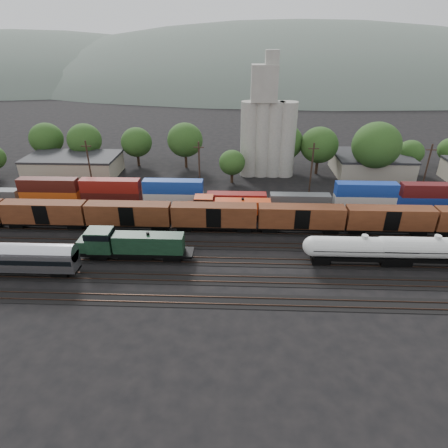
{
  "coord_description": "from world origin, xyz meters",
  "views": [
    {
      "loc": [
        -3.62,
        -54.98,
        31.96
      ],
      "look_at": [
        -5.88,
        2.0,
        3.0
      ],
      "focal_mm": 30.0,
      "sensor_mm": 36.0,
      "label": 1
    }
  ],
  "objects_px": {
    "green_locomotive": "(129,244)",
    "tank_car_a": "(363,248)",
    "orange_locomotive": "(227,207)",
    "grain_silo": "(267,131)",
    "passenger_coach": "(1,257)"
  },
  "relations": [
    {
      "from": "tank_car_a",
      "to": "orange_locomotive",
      "type": "height_order",
      "value": "tank_car_a"
    },
    {
      "from": "green_locomotive",
      "to": "grain_silo",
      "type": "relative_size",
      "value": 0.63
    },
    {
      "from": "green_locomotive",
      "to": "grain_silo",
      "type": "xyz_separation_m",
      "value": [
        23.78,
        41.0,
        8.53
      ]
    },
    {
      "from": "green_locomotive",
      "to": "tank_car_a",
      "type": "xyz_separation_m",
      "value": [
        36.1,
        0.0,
        0.11
      ]
    },
    {
      "from": "grain_silo",
      "to": "passenger_coach",
      "type": "bearing_deg",
      "value": -131.82
    },
    {
      "from": "green_locomotive",
      "to": "grain_silo",
      "type": "distance_m",
      "value": 48.16
    },
    {
      "from": "green_locomotive",
      "to": "orange_locomotive",
      "type": "height_order",
      "value": "green_locomotive"
    },
    {
      "from": "orange_locomotive",
      "to": "tank_car_a",
      "type": "bearing_deg",
      "value": -35.22
    },
    {
      "from": "tank_car_a",
      "to": "grain_silo",
      "type": "height_order",
      "value": "grain_silo"
    },
    {
      "from": "passenger_coach",
      "to": "green_locomotive",
      "type": "bearing_deg",
      "value": 16.05
    },
    {
      "from": "orange_locomotive",
      "to": "grain_silo",
      "type": "height_order",
      "value": "grain_silo"
    },
    {
      "from": "passenger_coach",
      "to": "orange_locomotive",
      "type": "relative_size",
      "value": 1.26
    },
    {
      "from": "grain_silo",
      "to": "orange_locomotive",
      "type": "bearing_deg",
      "value": -108.95
    },
    {
      "from": "passenger_coach",
      "to": "grain_silo",
      "type": "bearing_deg",
      "value": 48.18
    },
    {
      "from": "orange_locomotive",
      "to": "grain_silo",
      "type": "xyz_separation_m",
      "value": [
        8.93,
        26.0,
        8.75
      ]
    }
  ]
}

